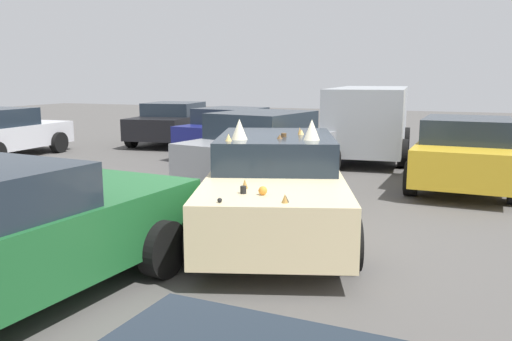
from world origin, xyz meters
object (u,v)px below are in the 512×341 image
at_px(art_car_decorated, 276,183).
at_px(parked_van_behind_right, 370,118).
at_px(parked_sedan_near_right, 466,152).
at_px(parked_sedan_behind_left, 267,146).
at_px(parked_sedan_far_left, 236,132).
at_px(parked_sedan_row_back_far, 0,133).
at_px(parked_sedan_near_left, 173,123).

distance_m(art_car_decorated, parked_van_behind_right, 7.95).
bearing_deg(parked_sedan_near_right, parked_van_behind_right, 38.07).
bearing_deg(parked_sedan_behind_left, parked_sedan_far_left, 44.15).
distance_m(art_car_decorated, parked_sedan_behind_left, 4.00).
bearing_deg(parked_sedan_row_back_far, art_car_decorated, -115.33).
relative_size(parked_van_behind_right, parked_sedan_row_back_far, 1.38).
distance_m(parked_sedan_near_left, parked_sedan_behind_left, 7.10).
height_order(parked_sedan_far_left, parked_sedan_row_back_far, parked_sedan_far_left).
bearing_deg(parked_sedan_near_left, art_car_decorated, 30.26).
distance_m(parked_sedan_behind_left, parked_sedan_near_right, 4.12).
height_order(parked_sedan_near_left, parked_sedan_row_back_far, parked_sedan_near_left).
height_order(parked_sedan_far_left, parked_sedan_behind_left, parked_sedan_behind_left).
bearing_deg(art_car_decorated, parked_sedan_row_back_far, -131.24).
xyz_separation_m(parked_van_behind_right, parked_sedan_near_right, (-3.51, -2.53, -0.38)).
height_order(parked_van_behind_right, parked_sedan_behind_left, parked_van_behind_right).
relative_size(parked_sedan_near_left, parked_sedan_behind_left, 0.87).
xyz_separation_m(parked_sedan_far_left, parked_sedan_row_back_far, (-2.68, 6.07, -0.00)).
xyz_separation_m(parked_sedan_row_back_far, parked_sedan_behind_left, (-0.38, -8.12, 0.05)).
bearing_deg(parked_sedan_row_back_far, parked_sedan_behind_left, -94.99).
xyz_separation_m(parked_sedan_near_left, parked_sedan_behind_left, (-4.85, -5.18, 0.03)).
relative_size(art_car_decorated, parked_van_behind_right, 0.91).
relative_size(parked_sedan_near_left, parked_sedan_row_back_far, 1.04).
bearing_deg(parked_sedan_near_right, parked_sedan_far_left, 71.41).
xyz_separation_m(parked_van_behind_right, parked_sedan_row_back_far, (-3.86, 9.65, -0.41)).
bearing_deg(parked_sedan_behind_left, parked_sedan_row_back_far, 97.63).
bearing_deg(parked_sedan_near_right, parked_sedan_behind_left, 102.37).
relative_size(parked_sedan_far_left, parked_sedan_row_back_far, 1.04).
distance_m(parked_van_behind_right, parked_sedan_row_back_far, 10.40).
distance_m(parked_van_behind_right, parked_sedan_far_left, 3.79).
xyz_separation_m(parked_van_behind_right, parked_sedan_far_left, (-1.18, 3.58, -0.41)).
height_order(parked_van_behind_right, parked_sedan_far_left, parked_van_behind_right).
bearing_deg(parked_sedan_near_left, parked_sedan_far_left, 52.40).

